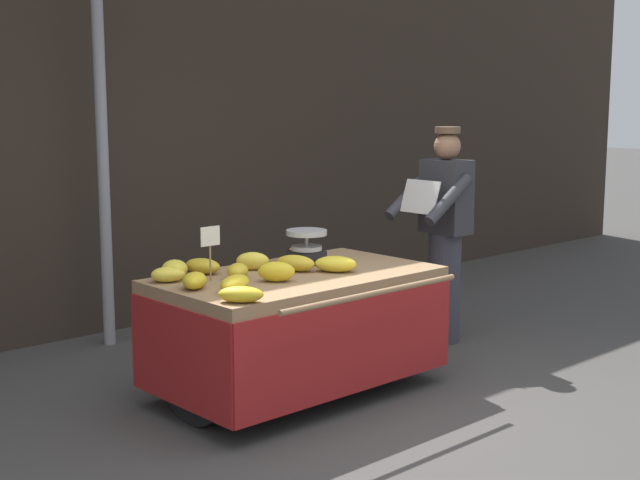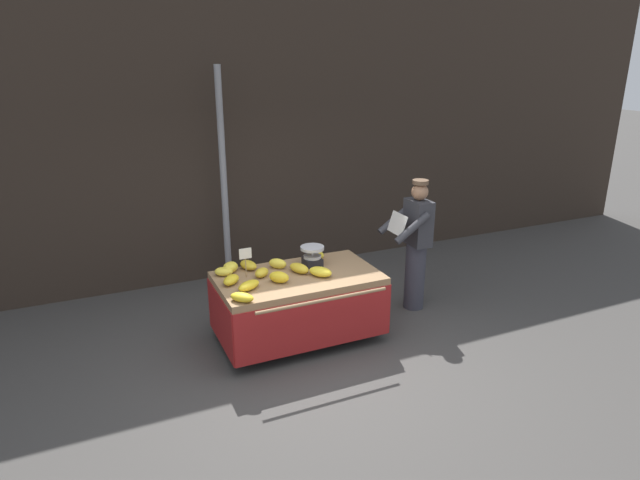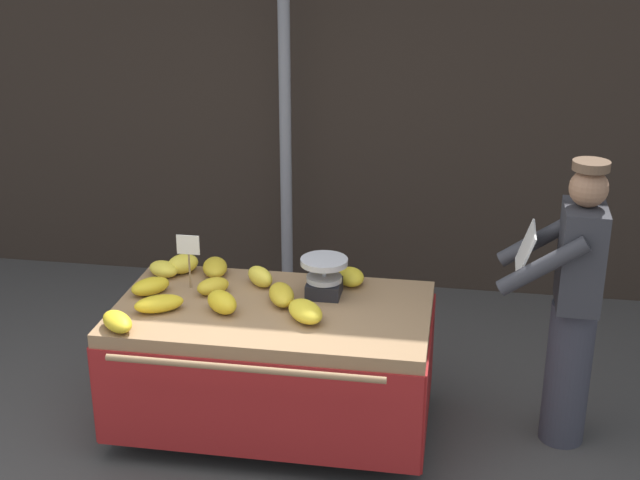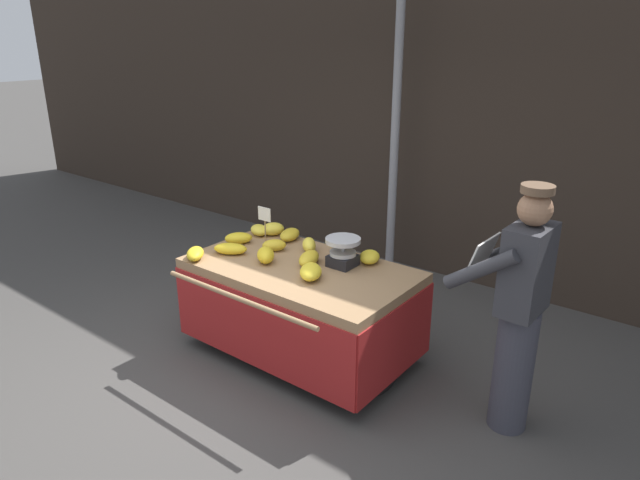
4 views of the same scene
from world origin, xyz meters
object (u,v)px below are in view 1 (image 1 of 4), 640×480
at_px(banana_cart, 297,305).
at_px(banana_bunch_11, 336,264).
at_px(banana_bunch_3, 295,263).
at_px(banana_bunch_4, 241,294).
at_px(price_sign, 210,241).
at_px(banana_bunch_10, 203,266).
at_px(banana_bunch_9, 235,283).
at_px(street_pole, 103,151).
at_px(banana_bunch_0, 303,251).
at_px(vendor_person, 444,234).
at_px(banana_bunch_1, 175,269).
at_px(weighing_scale, 307,247).
at_px(banana_bunch_2, 238,271).
at_px(banana_bunch_6, 253,261).
at_px(banana_bunch_8, 168,274).
at_px(banana_bunch_5, 195,280).
at_px(banana_bunch_7, 276,272).

height_order(banana_cart, banana_bunch_11, banana_bunch_11).
height_order(banana_bunch_3, banana_bunch_4, banana_bunch_3).
xyz_separation_m(banana_cart, price_sign, (-0.55, 0.18, 0.46)).
xyz_separation_m(banana_cart, banana_bunch_10, (-0.46, 0.40, 0.26)).
bearing_deg(banana_bunch_9, street_pole, 81.38).
bearing_deg(banana_cart, banana_bunch_0, 44.13).
distance_m(banana_bunch_10, vendor_person, 2.16).
xyz_separation_m(banana_bunch_9, vendor_person, (2.32, 0.34, 0.02)).
distance_m(banana_cart, banana_bunch_1, 0.83).
xyz_separation_m(weighing_scale, banana_bunch_2, (-0.66, -0.09, -0.07)).
height_order(banana_bunch_4, vendor_person, vendor_person).
bearing_deg(banana_bunch_9, banana_bunch_6, 42.57).
bearing_deg(banana_bunch_2, banana_bunch_8, 151.09).
bearing_deg(weighing_scale, banana_bunch_11, -98.40).
bearing_deg(banana_bunch_8, banana_bunch_2, -28.91).
xyz_separation_m(street_pole, banana_bunch_10, (-0.15, -1.51, -0.67)).
xyz_separation_m(street_pole, banana_bunch_2, (-0.08, -1.80, -0.67)).
distance_m(banana_bunch_0, banana_bunch_11, 0.56).
distance_m(banana_cart, banana_bunch_2, 0.48).
bearing_deg(banana_bunch_5, banana_cart, -4.37).
xyz_separation_m(weighing_scale, banana_bunch_9, (-0.89, -0.37, -0.07)).
relative_size(banana_bunch_2, banana_bunch_6, 0.93).
relative_size(banana_bunch_6, banana_bunch_10, 0.85).
height_order(weighing_scale, banana_bunch_8, weighing_scale).
bearing_deg(banana_bunch_3, street_pole, 100.70).
bearing_deg(banana_bunch_5, banana_bunch_3, 0.22).
xyz_separation_m(banana_bunch_4, vendor_person, (2.47, 0.59, 0.02)).
xyz_separation_m(banana_bunch_8, vendor_person, (2.46, -0.16, 0.02)).
bearing_deg(banana_bunch_3, banana_bunch_4, -149.70).
bearing_deg(price_sign, weighing_scale, 1.71).
height_order(banana_bunch_4, banana_bunch_9, banana_bunch_9).
xyz_separation_m(banana_bunch_2, banana_bunch_6, (0.25, 0.16, 0.01)).
xyz_separation_m(banana_cart, banana_bunch_8, (-0.76, 0.33, 0.26)).
distance_m(banana_cart, banana_bunch_0, 0.62).
bearing_deg(banana_cart, banana_bunch_6, 115.77).
height_order(price_sign, banana_bunch_9, price_sign).
bearing_deg(price_sign, banana_bunch_10, 67.18).
relative_size(weighing_scale, price_sign, 0.82).
bearing_deg(vendor_person, banana_bunch_7, -171.66).
bearing_deg(banana_bunch_9, weighing_scale, 22.48).
height_order(banana_bunch_0, banana_bunch_5, banana_bunch_0).
height_order(price_sign, banana_bunch_6, price_sign).
relative_size(banana_bunch_1, banana_bunch_3, 0.75).
xyz_separation_m(price_sign, banana_bunch_9, (-0.08, -0.35, -0.20)).
bearing_deg(banana_cart, price_sign, 161.61).
distance_m(banana_bunch_0, banana_bunch_1, 1.07).
distance_m(street_pole, banana_bunch_5, 2.03).
height_order(banana_cart, vendor_person, vendor_person).
distance_m(banana_bunch_3, banana_bunch_5, 0.80).
height_order(banana_bunch_3, vendor_person, vendor_person).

